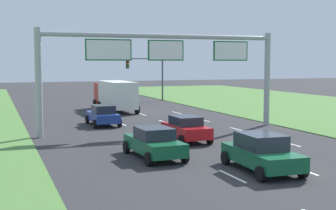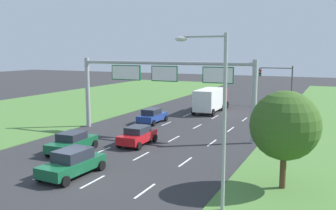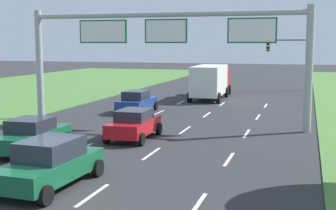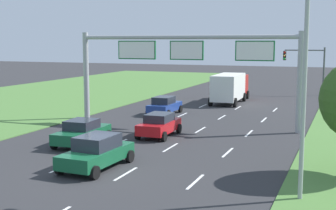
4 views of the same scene
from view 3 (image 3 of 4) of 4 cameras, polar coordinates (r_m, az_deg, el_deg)
name	(u,v)px [view 3 (image 3 of 4)]	position (r m, az deg, el deg)	size (l,w,h in m)	color
ground_plane	(45,190)	(16.54, -14.73, -10.02)	(200.00, 200.00, 0.00)	#2D2D30
lane_dashes_inner_left	(47,164)	(19.88, -14.56, -7.02)	(0.14, 44.40, 0.01)	white
lane_dashes_inner_right	(127,171)	(18.35, -5.06, -8.02)	(0.14, 44.40, 0.01)	white
lane_dashes_slip	(216,178)	(17.41, 5.84, -8.90)	(0.14, 44.40, 0.01)	white
car_near_red	(49,163)	(16.69, -14.26, -6.87)	(2.37, 4.54, 1.66)	#145633
car_lead_silver	(137,101)	(33.51, -3.83, 0.44)	(2.06, 4.10, 1.57)	navy
car_mid_lane	(31,135)	(22.15, -16.32, -3.54)	(2.24, 4.51, 1.54)	#145633
car_far_ahead	(134,124)	(24.20, -4.17, -2.31)	(2.07, 4.03, 1.53)	red
box_truck	(211,80)	(41.96, 5.27, 3.03)	(2.85, 8.26, 2.97)	#B21E19
sign_gantry	(164,43)	(28.01, -0.47, 7.60)	(17.24, 0.44, 7.00)	#9EA0A5
traffic_light_mast	(293,53)	(51.06, 14.97, 6.11)	(4.76, 0.49, 5.60)	#47494F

